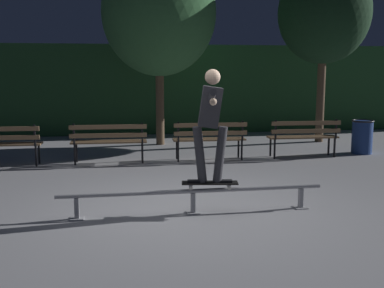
# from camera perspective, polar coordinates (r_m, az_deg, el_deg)

# --- Properties ---
(ground_plane) EXTENTS (90.00, 90.00, 0.00)m
(ground_plane) POSITION_cam_1_polar(r_m,az_deg,el_deg) (6.87, -0.17, -7.81)
(ground_plane) COLOR #99999E
(hedge_backdrop) EXTENTS (24.00, 1.20, 2.74)m
(hedge_backdrop) POSITION_cam_1_polar(r_m,az_deg,el_deg) (15.15, -5.44, 6.59)
(hedge_backdrop) COLOR #234C28
(hedge_backdrop) RESTS_ON ground
(grind_rail) EXTENTS (3.72, 0.18, 0.35)m
(grind_rail) POSITION_cam_1_polar(r_m,az_deg,el_deg) (6.60, 0.12, -6.12)
(grind_rail) COLOR #9E9EA3
(grind_rail) RESTS_ON ground
(skateboard) EXTENTS (0.80, 0.31, 0.09)m
(skateboard) POSITION_cam_1_polar(r_m,az_deg,el_deg) (6.60, 2.16, -4.74)
(skateboard) COLOR black
(skateboard) RESTS_ON grind_rail
(skateboarder) EXTENTS (0.63, 1.40, 1.56)m
(skateboarder) POSITION_cam_1_polar(r_m,az_deg,el_deg) (6.45, 2.23, 3.37)
(skateboarder) COLOR black
(skateboarder) RESTS_ON skateboard
(park_bench_leftmost) EXTENTS (1.61, 0.47, 0.88)m
(park_bench_leftmost) POSITION_cam_1_polar(r_m,az_deg,el_deg) (10.42, -22.07, 0.32)
(park_bench_leftmost) COLOR black
(park_bench_leftmost) RESTS_ON ground
(park_bench_left_center) EXTENTS (1.61, 0.47, 0.88)m
(park_bench_left_center) POSITION_cam_1_polar(r_m,az_deg,el_deg) (10.16, -9.99, 0.64)
(park_bench_left_center) COLOR black
(park_bench_left_center) RESTS_ON ground
(park_bench_right_center) EXTENTS (1.61, 0.47, 0.88)m
(park_bench_right_center) POSITION_cam_1_polar(r_m,az_deg,el_deg) (10.37, 2.15, 0.94)
(park_bench_right_center) COLOR black
(park_bench_right_center) RESTS_ON ground
(park_bench_rightmost) EXTENTS (1.61, 0.47, 0.88)m
(park_bench_rightmost) POSITION_cam_1_polar(r_m,az_deg,el_deg) (11.01, 13.34, 1.17)
(park_bench_rightmost) COLOR black
(park_bench_rightmost) RESTS_ON ground
(tree_behind_benches) EXTENTS (2.94, 2.94, 5.04)m
(tree_behind_benches) POSITION_cam_1_polar(r_m,az_deg,el_deg) (12.63, -3.99, 15.45)
(tree_behind_benches) COLOR brown
(tree_behind_benches) RESTS_ON ground
(tree_far_right) EXTENTS (2.45, 2.45, 4.83)m
(tree_far_right) POSITION_cam_1_polar(r_m,az_deg,el_deg) (13.57, 15.62, 14.90)
(tree_far_right) COLOR brown
(tree_far_right) RESTS_ON ground
(trash_can) EXTENTS (0.52, 0.52, 0.80)m
(trash_can) POSITION_cam_1_polar(r_m,az_deg,el_deg) (11.95, 19.80, 0.88)
(trash_can) COLOR navy
(trash_can) RESTS_ON ground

